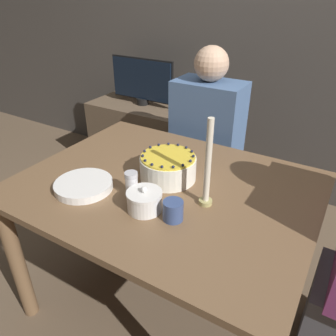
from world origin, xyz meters
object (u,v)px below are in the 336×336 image
cake (168,167)px  candle (208,170)px  sugar_shaker (132,184)px  person_man_blue_shirt (205,158)px  sugar_bowl (144,201)px  tv_monitor (142,81)px

cake → candle: (0.22, -0.09, 0.09)m
sugar_shaker → candle: bearing=20.5°
sugar_shaker → person_man_blue_shirt: size_ratio=0.09×
sugar_bowl → sugar_shaker: 0.11m
sugar_bowl → sugar_shaker: (-0.09, 0.05, 0.01)m
cake → sugar_bowl: size_ratio=1.80×
cake → person_man_blue_shirt: (-0.10, 0.63, -0.27)m
cake → sugar_bowl: bearing=-80.0°
candle → person_man_blue_shirt: (-0.33, 0.72, -0.36)m
person_man_blue_shirt → sugar_bowl: bearing=99.5°
cake → person_man_blue_shirt: 0.69m
sugar_shaker → candle: (0.27, 0.10, 0.09)m
sugar_bowl → candle: (0.18, 0.15, 0.11)m
candle → person_man_blue_shirt: 0.87m
person_man_blue_shirt → tv_monitor: bearing=-29.7°
tv_monitor → sugar_shaker: bearing=-56.6°
cake → sugar_shaker: 0.20m
sugar_bowl → sugar_shaker: bearing=152.5°
candle → sugar_shaker: bearing=-159.5°
person_man_blue_shirt → cake: bearing=99.3°
sugar_shaker → person_man_blue_shirt: (-0.05, 0.82, -0.27)m
person_man_blue_shirt → tv_monitor: person_man_blue_shirt is taller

